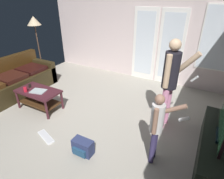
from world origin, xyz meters
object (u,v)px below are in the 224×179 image
object	(u,v)px
tv_stand	(215,149)
tv_remote_black	(30,86)
coffee_table	(39,95)
backpack	(83,147)
cup_near_edge	(25,90)
loose_keyboard	(46,137)
leather_couch	(11,83)
person_adult	(171,78)
laptop_closed	(38,91)
floor_lamp	(34,24)
person_child	(157,124)

from	to	relation	value
tv_stand	tv_remote_black	world-z (taller)	tv_stand
coffee_table	backpack	distance (m)	1.74
tv_stand	cup_near_edge	xyz separation A→B (m)	(-3.62, -0.36, 0.26)
coffee_table	backpack	xyz separation A→B (m)	(1.61, -0.62, -0.20)
loose_keyboard	leather_couch	bearing A→B (deg)	158.43
person_adult	backpack	bearing A→B (deg)	-124.96
person_adult	laptop_closed	size ratio (longest dim) A/B	5.49
person_adult	tv_remote_black	size ratio (longest dim) A/B	9.81
floor_lamp	tv_remote_black	distance (m)	2.05
coffee_table	laptop_closed	distance (m)	0.15
floor_lamp	backpack	distance (m)	3.91
person_adult	loose_keyboard	world-z (taller)	person_adult
tv_stand	backpack	size ratio (longest dim) A/B	4.87
tv_stand	coffee_table	bearing A→B (deg)	-176.75
person_adult	person_child	size ratio (longest dim) A/B	1.45
floor_lamp	tv_remote_black	world-z (taller)	floor_lamp
person_child	tv_remote_black	world-z (taller)	person_child
tv_stand	laptop_closed	world-z (taller)	tv_stand
person_adult	loose_keyboard	size ratio (longest dim) A/B	3.64
tv_stand	laptop_closed	size ratio (longest dim) A/B	5.36
leather_couch	loose_keyboard	bearing A→B (deg)	-21.57
tv_stand	person_adult	bearing A→B (deg)	148.63
person_adult	cup_near_edge	bearing A→B (deg)	-161.96
leather_couch	coffee_table	distance (m)	1.13
person_adult	backpack	size ratio (longest dim) A/B	4.99
backpack	loose_keyboard	distance (m)	0.82
tv_stand	floor_lamp	xyz separation A→B (m)	(-4.86, 1.21, 1.28)
floor_lamp	backpack	xyz separation A→B (m)	(3.04, -2.03, -1.40)
tv_stand	loose_keyboard	world-z (taller)	tv_stand
loose_keyboard	laptop_closed	distance (m)	1.07
coffee_table	floor_lamp	xyz separation A→B (m)	(-1.42, 1.41, 1.20)
coffee_table	loose_keyboard	bearing A→B (deg)	-38.66
loose_keyboard	cup_near_edge	bearing A→B (deg)	153.85
coffee_table	backpack	world-z (taller)	coffee_table
backpack	laptop_closed	bearing A→B (deg)	159.25
laptop_closed	cup_near_edge	xyz separation A→B (m)	(-0.23, -0.13, 0.04)
tv_stand	floor_lamp	world-z (taller)	floor_lamp
floor_lamp	leather_couch	bearing A→B (deg)	-77.04
tv_remote_black	cup_near_edge	bearing A→B (deg)	-19.70
coffee_table	backpack	bearing A→B (deg)	-21.14
leather_couch	cup_near_edge	size ratio (longest dim) A/B	21.76
coffee_table	person_adult	distance (m)	2.75
backpack	laptop_closed	size ratio (longest dim) A/B	1.10
person_child	laptop_closed	size ratio (longest dim) A/B	3.78
coffee_table	tv_remote_black	size ratio (longest dim) A/B	5.55
tv_stand	backpack	xyz separation A→B (m)	(-1.83, -0.82, -0.11)
cup_near_edge	tv_remote_black	distance (m)	0.26
laptop_closed	tv_remote_black	distance (m)	0.38
floor_lamp	laptop_closed	world-z (taller)	floor_lamp
laptop_closed	tv_stand	bearing A→B (deg)	-10.65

